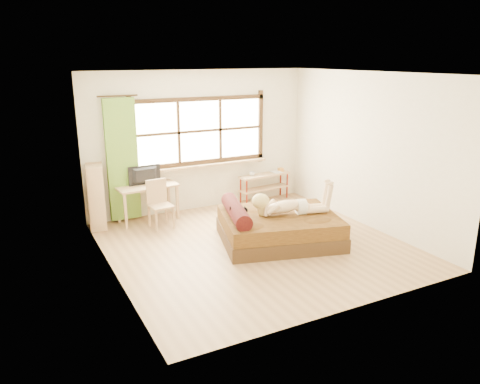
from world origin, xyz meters
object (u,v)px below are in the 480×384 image
bed (277,227)px  woman (289,198)px  pipe_shelf (265,181)px  bookshelf (96,197)px  desk (147,190)px  chair (159,201)px  kitten (237,213)px

bed → woman: size_ratio=1.68×
pipe_shelf → bookshelf: size_ratio=1.03×
desk → chair: chair is taller
desk → woman: bearing=-53.8°
desk → pipe_shelf: (2.56, 0.12, -0.17)m
chair → bookshelf: bearing=152.3°
bed → kitten: (-0.68, 0.09, 0.32)m
kitten → desk: size_ratio=0.25×
chair → bed: bearing=-51.9°
woman → chair: 2.36m
bed → bookshelf: (-2.47, 1.99, 0.33)m
chair → pipe_shelf: chair is taller
bed → pipe_shelf: (0.99, 2.07, 0.17)m
bed → chair: 2.17m
chair → desk: bearing=99.0°
bookshelf → chair: bearing=-12.6°
pipe_shelf → bookshelf: bookshelf is taller
woman → bookshelf: bookshelf is taller
woman → pipe_shelf: woman is taller
pipe_shelf → bed: bearing=-121.4°
bed → desk: bed is taller
woman → kitten: woman is taller
chair → bookshelf: 1.08m
bed → pipe_shelf: size_ratio=1.87×
pipe_shelf → bookshelf: 3.46m
desk → pipe_shelf: 2.56m
bed → desk: (-1.57, 1.95, 0.34)m
bookshelf → woman: bearing=-27.5°
kitten → bookshelf: (-1.80, 1.91, 0.00)m
bed → desk: size_ratio=1.94×
woman → pipe_shelf: bearing=85.1°
desk → chair: size_ratio=1.32×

